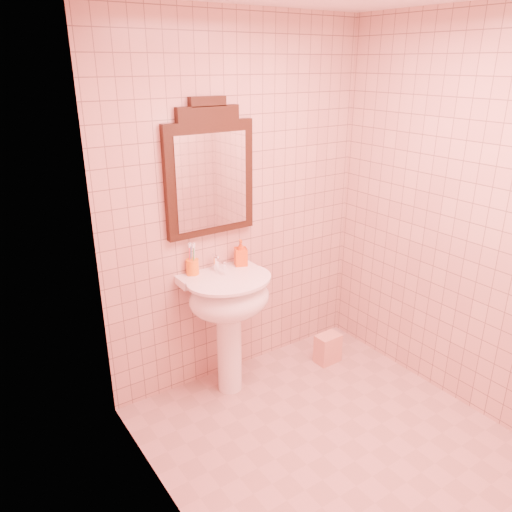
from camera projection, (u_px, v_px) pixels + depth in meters
floor at (339, 447)px, 3.02m from camera, size 2.20×2.20×0.00m
back_wall at (239, 207)px, 3.41m from camera, size 2.00×0.02×2.50m
pedestal_sink at (229, 305)px, 3.33m from camera, size 0.58×0.58×0.86m
faucet at (218, 263)px, 3.34m from camera, size 0.04×0.16×0.11m
mirror at (210, 173)px, 3.17m from camera, size 0.62×0.06×0.87m
toothbrush_cup at (192, 267)px, 3.29m from camera, size 0.08×0.08×0.19m
soap_dispenser at (241, 253)px, 3.43m from camera, size 0.11×0.11×0.18m
towel at (328, 348)px, 3.85m from camera, size 0.19×0.13×0.23m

